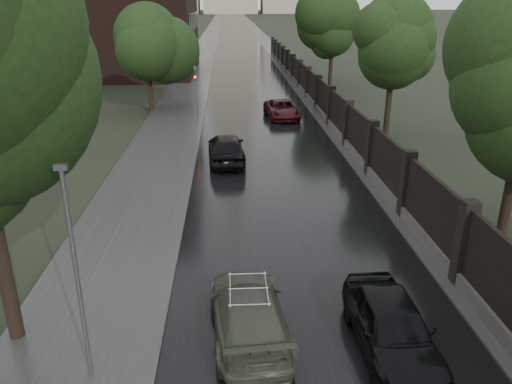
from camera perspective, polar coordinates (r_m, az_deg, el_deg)
name	(u,v)px	position (r m, az deg, el deg)	size (l,w,h in m)	color
road	(233,21)	(197.83, -2.66, 18.89)	(8.00, 420.00, 0.02)	black
sidewalk_left	(217,21)	(197.85, -4.50, 18.87)	(4.00, 420.00, 0.16)	#2D2D2D
verge_right	(247,21)	(197.97, -0.98, 18.92)	(3.00, 420.00, 0.08)	#2D2D2D
fence_right	(313,93)	(40.86, 6.59, 11.21)	(0.45, 75.72, 2.70)	#383533
tree_left_far	(146,40)	(38.21, -12.41, 16.59)	(4.25, 4.25, 7.39)	black
tree_right_b	(393,55)	(31.35, 15.40, 14.88)	(4.08, 4.08, 7.01)	black
tree_right_c	(332,34)	(48.73, 8.72, 17.38)	(4.08, 4.08, 7.01)	black
lamp_post	(77,276)	(11.08, -19.78, -9.05)	(0.25, 0.12, 5.11)	#59595E
traffic_light	(196,92)	(33.20, -6.88, 11.32)	(0.16, 0.32, 4.00)	#59595E
volga_sedan	(249,313)	(12.90, -0.86, -13.62)	(1.84, 4.53, 1.31)	#414738
hatchback_left	(226,148)	(26.07, -3.42, 5.05)	(1.83, 4.55, 1.55)	black
car_right_near	(392,327)	(12.76, 15.28, -14.62)	(1.68, 4.19, 1.43)	black
car_right_far	(282,109)	(36.17, 2.97, 9.41)	(2.10, 4.56, 1.27)	black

